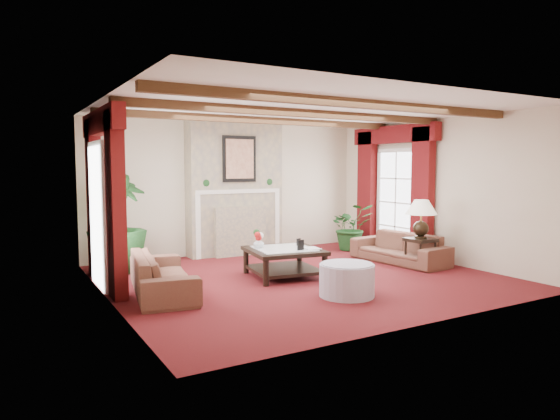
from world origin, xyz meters
TOP-DOWN VIEW (x-y plane):
  - floor at (0.00, 0.00)m, footprint 6.00×6.00m
  - ceiling at (0.00, 0.00)m, footprint 6.00×6.00m
  - back_wall at (0.00, 2.75)m, footprint 6.00×0.02m
  - left_wall at (-3.00, 0.00)m, footprint 0.02×5.50m
  - right_wall at (3.00, 0.00)m, footprint 0.02×5.50m
  - ceiling_beams at (0.00, 0.00)m, footprint 6.00×3.00m
  - fireplace at (0.00, 2.55)m, footprint 2.00×0.52m
  - french_door_left at (-2.97, 1.00)m, footprint 0.10×1.10m
  - french_door_right at (2.97, 1.00)m, footprint 0.10×1.10m
  - curtains_left at (-2.86, 1.00)m, footprint 0.20×2.40m
  - curtains_right at (2.86, 1.00)m, footprint 0.20×2.40m
  - sofa_left at (-2.26, 0.11)m, footprint 2.13×1.21m
  - sofa_right at (2.26, 0.15)m, footprint 1.99×0.89m
  - potted_palm at (-2.49, 1.93)m, footprint 2.61×2.67m
  - small_plant at (2.36, 1.73)m, footprint 1.47×1.52m
  - coffee_table at (-0.22, 0.18)m, footprint 1.28×1.28m
  - side_table at (2.27, -0.38)m, footprint 0.45×0.45m
  - ottoman at (-0.08, -1.30)m, footprint 0.77×0.77m
  - table_lamp at (2.27, -0.38)m, footprint 0.56×0.56m
  - flower_vase at (-0.56, 0.43)m, footprint 0.24×0.24m
  - book at (0.03, -0.07)m, footprint 0.23×0.09m
  - photo_frame_a at (-0.08, -0.10)m, footprint 0.13×0.04m
  - photo_frame_b at (0.15, 0.32)m, footprint 0.10×0.05m

SIDE VIEW (x-z plane):
  - floor at x=0.00m, z-range 0.00..0.00m
  - ottoman at x=-0.08m, z-range 0.00..0.45m
  - coffee_table at x=-0.22m, z-range 0.00..0.46m
  - side_table at x=2.27m, z-range 0.00..0.53m
  - sofa_right at x=2.26m, z-range 0.00..0.74m
  - sofa_left at x=-2.26m, z-range 0.00..0.76m
  - small_plant at x=2.36m, z-range 0.00..0.78m
  - potted_palm at x=-2.49m, z-range 0.00..0.99m
  - photo_frame_b at x=0.15m, z-range 0.46..0.59m
  - photo_frame_a at x=-0.08m, z-range 0.46..0.63m
  - flower_vase at x=-0.56m, z-range 0.46..0.64m
  - book at x=0.03m, z-range 0.46..0.77m
  - table_lamp at x=2.27m, z-range 0.53..1.23m
  - back_wall at x=0.00m, z-range 0.00..2.70m
  - left_wall at x=-3.00m, z-range 0.00..2.70m
  - right_wall at x=3.00m, z-range 0.00..2.70m
  - french_door_left at x=-2.97m, z-range 1.05..3.21m
  - french_door_right at x=2.97m, z-range 1.05..3.21m
  - curtains_left at x=-2.86m, z-range 1.28..3.83m
  - curtains_right at x=2.86m, z-range 1.28..3.83m
  - ceiling_beams at x=0.00m, z-range 2.58..2.70m
  - ceiling at x=0.00m, z-range 2.70..2.70m
  - fireplace at x=0.00m, z-range 1.35..4.05m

